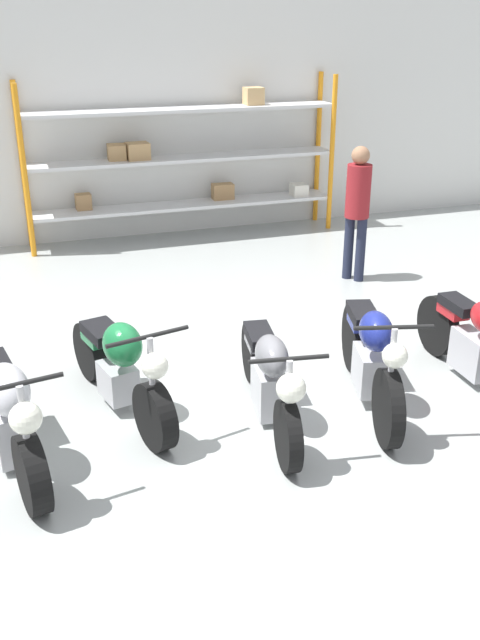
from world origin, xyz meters
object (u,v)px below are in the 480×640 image
(shelving_rack, at_px, (184,159))
(motorcycle_silver, at_px, (9,414))
(motorcycle_green, at_px, (120,367))
(motorcycle_blue, at_px, (371,356))
(motorcycle_red, at_px, (479,342))
(motorcycle_grey, at_px, (269,376))
(person_browsing, at_px, (358,203))

(shelving_rack, distance_m, motorcycle_silver, 6.43)
(motorcycle_green, xyz_separation_m, motorcycle_blue, (2.18, -0.57, 0.03))
(shelving_rack, distance_m, motorcycle_red, 5.95)
(motorcycle_green, distance_m, motorcycle_red, 3.39)
(motorcycle_grey, height_order, motorcycle_red, motorcycle_red)
(motorcycle_silver, distance_m, motorcycle_blue, 3.15)
(motorcycle_grey, xyz_separation_m, motorcycle_red, (2.14, 0.01, 0.01))
(motorcycle_green, bearing_deg, motorcycle_blue, 61.73)
(shelving_rack, bearing_deg, motorcycle_silver, -116.61)
(motorcycle_silver, height_order, motorcycle_grey, motorcycle_silver)
(motorcycle_silver, xyz_separation_m, motorcycle_red, (4.30, -0.01, -0.01))
(motorcycle_green, distance_m, person_browsing, 4.39)
(motorcycle_green, height_order, motorcycle_red, motorcycle_green)
(motorcycle_grey, bearing_deg, person_browsing, 150.96)
(motorcycle_blue, bearing_deg, motorcycle_red, 105.07)
(motorcycle_silver, xyz_separation_m, motorcycle_green, (0.96, 0.55, -0.01))
(shelving_rack, xyz_separation_m, motorcycle_grey, (-0.70, -5.73, -0.81))
(motorcycle_silver, distance_m, motorcycle_grey, 2.16)
(motorcycle_green, relative_size, motorcycle_red, 1.01)
(motorcycle_blue, relative_size, motorcycle_red, 1.01)
(motorcycle_green, xyz_separation_m, motorcycle_grey, (1.20, -0.57, -0.01))
(motorcycle_blue, relative_size, person_browsing, 1.13)
(shelving_rack, distance_m, motorcycle_grey, 5.83)
(shelving_rack, distance_m, person_browsing, 3.14)
(motorcycle_silver, relative_size, person_browsing, 1.10)
(shelving_rack, xyz_separation_m, person_browsing, (1.66, -2.66, -0.19))
(motorcycle_silver, height_order, motorcycle_blue, motorcycle_blue)
(motorcycle_blue, distance_m, motorcycle_red, 1.15)
(motorcycle_green, relative_size, person_browsing, 1.13)
(motorcycle_grey, bearing_deg, shelving_rack, -178.46)
(shelving_rack, bearing_deg, motorcycle_green, -110.21)
(shelving_rack, bearing_deg, motorcycle_blue, -87.14)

